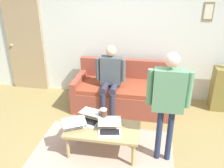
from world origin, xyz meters
TOP-DOWN VIEW (x-y plane):
  - ground_plane at (0.00, 0.00)m, footprint 7.68×7.68m
  - area_rug at (0.02, -0.11)m, footprint 2.05×1.49m
  - back_wall at (-0.00, -2.20)m, footprint 7.04×0.11m
  - interior_door at (2.14, -2.11)m, footprint 0.82×0.09m
  - couch at (-0.09, -1.61)m, footprint 1.86×0.91m
  - coffee_table at (0.02, -0.21)m, footprint 1.04×0.57m
  - laptop_left at (-0.08, -0.15)m, footprint 0.38×0.40m
  - laptop_center at (0.26, -0.35)m, footprint 0.40×0.41m
  - laptop_right at (0.45, -0.18)m, footprint 0.43×0.43m
  - french_press at (0.04, -0.32)m, footprint 0.12×0.10m
  - side_shelf at (-1.99, -1.85)m, footprint 0.42×0.32m
  - person_standing at (-0.83, -0.20)m, footprint 0.56×0.18m
  - person_seated at (0.13, -1.38)m, footprint 0.55×0.51m

SIDE VIEW (x-z plane):
  - ground_plane at x=0.00m, z-range 0.00..0.00m
  - area_rug at x=0.02m, z-range 0.00..0.01m
  - couch at x=-0.09m, z-range -0.14..0.74m
  - coffee_table at x=0.02m, z-range 0.16..0.56m
  - side_shelf at x=-1.99m, z-range 0.00..0.85m
  - laptop_left at x=-0.08m, z-range 0.38..0.52m
  - laptop_right at x=0.45m, z-range 0.38..0.52m
  - laptop_center at x=0.26m, z-range 0.39..0.52m
  - french_press at x=0.04m, z-range 0.39..0.67m
  - person_seated at x=0.13m, z-range 0.09..1.37m
  - person_standing at x=-0.83m, z-range 0.22..1.79m
  - interior_door at x=2.14m, z-range 0.00..2.05m
  - back_wall at x=0.00m, z-range 0.00..2.70m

